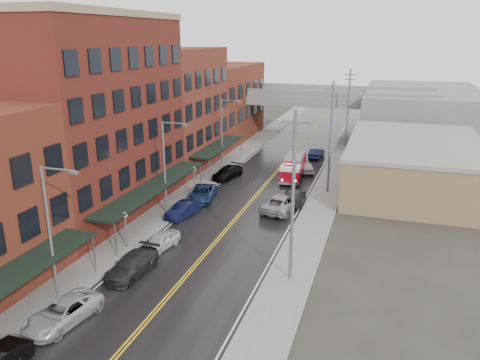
% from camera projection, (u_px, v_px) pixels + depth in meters
% --- Properties ---
extents(road, '(11.00, 160.00, 0.02)m').
position_uv_depth(road, '(252.00, 201.00, 48.70)').
color(road, black).
rests_on(road, ground).
extents(sidewalk_left, '(3.00, 160.00, 0.15)m').
position_uv_depth(sidewalk_left, '(187.00, 193.00, 50.79)').
color(sidewalk_left, slate).
rests_on(sidewalk_left, ground).
extents(sidewalk_right, '(3.00, 160.00, 0.15)m').
position_uv_depth(sidewalk_right, '(322.00, 208.00, 46.57)').
color(sidewalk_right, slate).
rests_on(sidewalk_right, ground).
extents(curb_left, '(0.30, 160.00, 0.15)m').
position_uv_depth(curb_left, '(201.00, 195.00, 50.31)').
color(curb_left, gray).
rests_on(curb_left, ground).
extents(curb_right, '(0.30, 160.00, 0.15)m').
position_uv_depth(curb_right, '(305.00, 206.00, 47.05)').
color(curb_right, gray).
rests_on(curb_right, ground).
extents(brick_building_b, '(9.00, 20.00, 18.00)m').
position_uv_depth(brick_building_b, '(94.00, 119.00, 43.51)').
color(brick_building_b, '#5C1B18').
rests_on(brick_building_b, ground).
extents(brick_building_c, '(9.00, 15.00, 15.00)m').
position_uv_depth(brick_building_c, '(175.00, 109.00, 59.89)').
color(brick_building_c, maroon).
rests_on(brick_building_c, ground).
extents(brick_building_far, '(9.00, 20.00, 12.00)m').
position_uv_depth(brick_building_far, '(222.00, 103.00, 76.27)').
color(brick_building_far, maroon).
rests_on(brick_building_far, ground).
extents(tan_building, '(14.00, 22.00, 5.00)m').
position_uv_depth(tan_building, '(413.00, 166.00, 52.45)').
color(tan_building, '#8C6D4B').
rests_on(tan_building, ground).
extents(right_far_block, '(18.00, 30.00, 8.00)m').
position_uv_depth(right_far_block, '(420.00, 113.00, 78.75)').
color(right_far_block, slate).
rests_on(right_far_block, ground).
extents(awning_1, '(2.60, 18.00, 3.09)m').
position_uv_depth(awning_1, '(154.00, 187.00, 43.61)').
color(awning_1, black).
rests_on(awning_1, ground).
extents(awning_2, '(2.60, 13.00, 3.09)m').
position_uv_depth(awning_2, '(218.00, 146.00, 59.54)').
color(awning_2, black).
rests_on(awning_2, ground).
extents(globe_lamp_1, '(0.44, 0.44, 3.12)m').
position_uv_depth(globe_lamp_1, '(125.00, 222.00, 37.12)').
color(globe_lamp_1, '#59595B').
rests_on(globe_lamp_1, ground).
extents(globe_lamp_2, '(0.44, 0.44, 3.12)m').
position_uv_depth(globe_lamp_2, '(194.00, 174.00, 49.87)').
color(globe_lamp_2, '#59595B').
rests_on(globe_lamp_2, ground).
extents(street_lamp_0, '(2.64, 0.22, 9.00)m').
position_uv_depth(street_lamp_0, '(52.00, 225.00, 29.03)').
color(street_lamp_0, '#59595B').
rests_on(street_lamp_0, ground).
extents(street_lamp_1, '(2.64, 0.22, 9.00)m').
position_uv_depth(street_lamp_1, '(167.00, 162.00, 43.60)').
color(street_lamp_1, '#59595B').
rests_on(street_lamp_1, ground).
extents(street_lamp_2, '(2.64, 0.22, 9.00)m').
position_uv_depth(street_lamp_2, '(224.00, 130.00, 58.17)').
color(street_lamp_2, '#59595B').
rests_on(street_lamp_2, ground).
extents(utility_pole_0, '(1.80, 0.24, 12.00)m').
position_uv_depth(utility_pole_0, '(293.00, 195.00, 31.10)').
color(utility_pole_0, '#59595B').
rests_on(utility_pole_0, ground).
extents(utility_pole_1, '(1.80, 0.24, 12.00)m').
position_uv_depth(utility_pole_1, '(331.00, 136.00, 49.31)').
color(utility_pole_1, '#59595B').
rests_on(utility_pole_1, ground).
extents(utility_pole_2, '(1.80, 0.24, 12.00)m').
position_uv_depth(utility_pole_2, '(348.00, 109.00, 67.52)').
color(utility_pole_2, '#59595B').
rests_on(utility_pole_2, ground).
extents(overpass, '(40.00, 10.00, 7.50)m').
position_uv_depth(overpass, '(307.00, 103.00, 76.07)').
color(overpass, slate).
rests_on(overpass, ground).
extents(fire_truck, '(3.28, 7.35, 2.63)m').
position_uv_depth(fire_truck, '(293.00, 167.00, 55.79)').
color(fire_truck, maroon).
rests_on(fire_truck, ground).
extents(parked_car_left_2, '(3.13, 5.38, 1.41)m').
position_uv_depth(parked_car_left_2, '(63.00, 313.00, 27.81)').
color(parked_car_left_2, '#A9ADB1').
rests_on(parked_car_left_2, ground).
extents(parked_car_left_3, '(2.43, 5.20, 1.47)m').
position_uv_depth(parked_car_left_3, '(132.00, 265.00, 33.55)').
color(parked_car_left_3, '#232326').
rests_on(parked_car_left_3, ground).
extents(parked_car_left_4, '(2.24, 4.11, 1.33)m').
position_uv_depth(parked_car_left_4, '(161.00, 241.00, 37.58)').
color(parked_car_left_4, silver).
rests_on(parked_car_left_4, ground).
extents(parked_car_left_5, '(2.34, 4.46, 1.40)m').
position_uv_depth(parked_car_left_5, '(183.00, 210.00, 44.22)').
color(parked_car_left_5, black).
rests_on(parked_car_left_5, ground).
extents(parked_car_left_6, '(3.33, 5.53, 1.43)m').
position_uv_depth(parked_car_left_6, '(202.00, 193.00, 48.84)').
color(parked_car_left_6, navy).
rests_on(parked_car_left_6, ground).
extents(parked_car_left_7, '(3.07, 5.31, 1.45)m').
position_uv_depth(parked_car_left_7, '(228.00, 173.00, 56.17)').
color(parked_car_left_7, black).
rests_on(parked_car_left_7, ground).
extents(parked_car_right_0, '(3.45, 6.23, 1.65)m').
position_uv_depth(parked_car_right_0, '(282.00, 203.00, 45.78)').
color(parked_car_right_0, gray).
rests_on(parked_car_right_0, ground).
extents(parked_car_right_1, '(2.37, 5.19, 1.47)m').
position_uv_depth(parked_car_right_1, '(294.00, 196.00, 47.84)').
color(parked_car_right_1, '#242427').
rests_on(parked_car_right_1, ground).
extents(parked_car_right_2, '(2.82, 4.33, 1.37)m').
position_uv_depth(parked_car_right_2, '(306.00, 167.00, 58.59)').
color(parked_car_right_2, '#B9B9B9').
rests_on(parked_car_right_2, ground).
extents(parked_car_right_3, '(1.79, 4.36, 1.40)m').
position_uv_depth(parked_car_right_3, '(317.00, 153.00, 65.53)').
color(parked_car_right_3, black).
rests_on(parked_car_right_3, ground).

